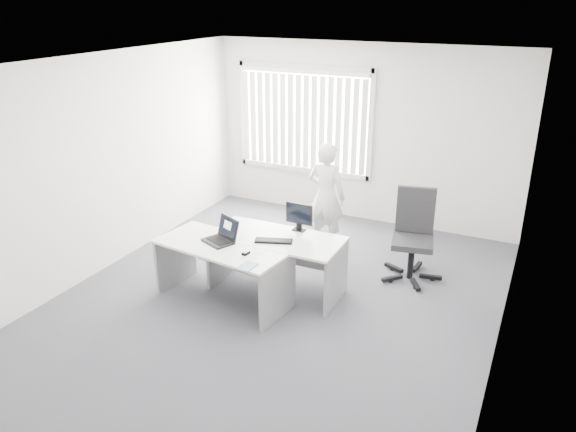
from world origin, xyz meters
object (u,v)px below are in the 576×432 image
at_px(person, 326,196).
at_px(monitor, 299,217).
at_px(laptop, 217,232).
at_px(desk_far, 276,252).
at_px(office_chair, 412,251).
at_px(desk_near, 223,260).

xyz_separation_m(person, monitor, (0.12, -1.19, 0.13)).
bearing_deg(laptop, desk_far, 62.58).
xyz_separation_m(person, laptop, (-0.60, -1.93, 0.09)).
distance_m(office_chair, person, 1.47).
bearing_deg(desk_near, person, 82.56).
distance_m(desk_near, office_chair, 2.45).
relative_size(laptop, monitor, 1.01).
bearing_deg(laptop, desk_near, 2.61).
relative_size(office_chair, laptop, 3.27).
height_order(office_chair, laptop, office_chair).
bearing_deg(monitor, laptop, -132.26).
height_order(desk_near, laptop, laptop).
distance_m(desk_near, person, 2.04).
height_order(desk_far, laptop, laptop).
relative_size(person, laptop, 4.37).
xyz_separation_m(desk_far, laptop, (-0.55, -0.44, 0.34)).
distance_m(desk_near, desk_far, 0.67).
xyz_separation_m(laptop, monitor, (0.72, 0.74, 0.04)).
bearing_deg(desk_far, laptop, -141.58).
xyz_separation_m(desk_near, monitor, (0.63, 0.77, 0.38)).
xyz_separation_m(desk_near, laptop, (-0.08, 0.03, 0.34)).
distance_m(desk_near, monitor, 1.07).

